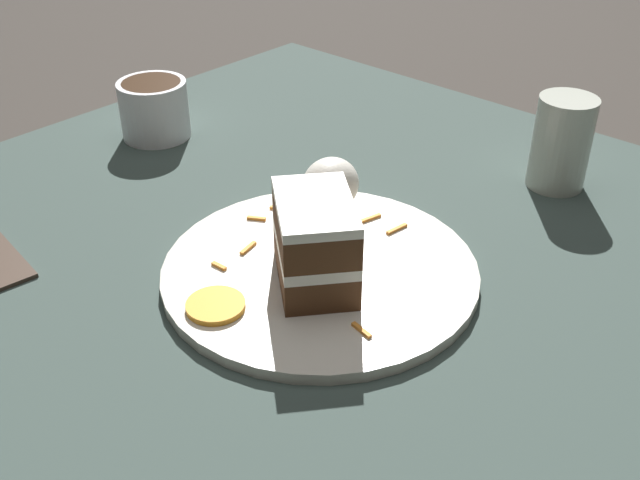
# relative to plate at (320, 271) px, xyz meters

# --- Properties ---
(ground_plane) EXTENTS (6.00, 6.00, 0.00)m
(ground_plane) POSITION_rel_plate_xyz_m (-0.01, 0.02, -0.03)
(ground_plane) COLOR #38332D
(ground_plane) RESTS_ON ground
(dining_table) EXTENTS (0.96, 0.95, 0.03)m
(dining_table) POSITION_rel_plate_xyz_m (-0.01, 0.02, -0.02)
(dining_table) COLOR #384742
(dining_table) RESTS_ON ground
(plate) EXTENTS (0.29, 0.29, 0.01)m
(plate) POSITION_rel_plate_xyz_m (0.00, 0.00, 0.00)
(plate) COLOR silver
(plate) RESTS_ON dining_table
(cake_slice) EXTENTS (0.11, 0.12, 0.08)m
(cake_slice) POSITION_rel_plate_xyz_m (-0.02, -0.01, 0.05)
(cake_slice) COLOR #4C2D19
(cake_slice) RESTS_ON plate
(cream_dollop) EXTENTS (0.06, 0.06, 0.06)m
(cream_dollop) POSITION_rel_plate_xyz_m (0.09, 0.06, 0.03)
(cream_dollop) COLOR white
(cream_dollop) RESTS_ON plate
(orange_garnish) EXTENTS (0.05, 0.05, 0.01)m
(orange_garnish) POSITION_rel_plate_xyz_m (-0.11, 0.02, 0.01)
(orange_garnish) COLOR orange
(orange_garnish) RESTS_ON plate
(carrot_shreds_scatter) EXTENTS (0.18, 0.21, 0.00)m
(carrot_shreds_scatter) POSITION_rel_plate_xyz_m (0.02, 0.04, 0.01)
(carrot_shreds_scatter) COLOR orange
(carrot_shreds_scatter) RESTS_ON plate
(drinking_glass) EXTENTS (0.06, 0.06, 0.10)m
(drinking_glass) POSITION_rel_plate_xyz_m (0.31, -0.08, 0.04)
(drinking_glass) COLOR beige
(drinking_glass) RESTS_ON dining_table
(coffee_mug) EXTENTS (0.09, 0.09, 0.07)m
(coffee_mug) POSITION_rel_plate_xyz_m (0.09, 0.36, 0.03)
(coffee_mug) COLOR white
(coffee_mug) RESTS_ON dining_table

